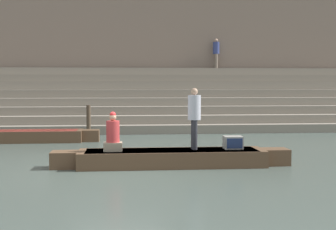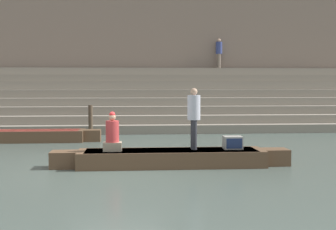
{
  "view_description": "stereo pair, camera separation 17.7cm",
  "coord_description": "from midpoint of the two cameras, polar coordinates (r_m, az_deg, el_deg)",
  "views": [
    {
      "loc": [
        0.2,
        -12.5,
        2.3
      ],
      "look_at": [
        1.5,
        1.58,
        1.36
      ],
      "focal_mm": 50.0,
      "sensor_mm": 36.0,
      "label": 1
    },
    {
      "loc": [
        0.38,
        -12.51,
        2.3
      ],
      "look_at": [
        1.5,
        1.58,
        1.36
      ],
      "focal_mm": 50.0,
      "sensor_mm": 36.0,
      "label": 2
    }
  ],
  "objects": [
    {
      "name": "rowboat_main",
      "position": [
        13.11,
        0.09,
        -5.21
      ],
      "size": [
        6.64,
        1.3,
        0.46
      ],
      "rotation": [
        0.0,
        0.0,
        -0.01
      ],
      "color": "brown",
      "rests_on": "ground"
    },
    {
      "name": "person_standing",
      "position": [
        13.17,
        2.83,
        0.1
      ],
      "size": [
        0.36,
        0.36,
        1.72
      ],
      "rotation": [
        0.0,
        0.0,
        0.25
      ],
      "color": "#28282D",
      "rests_on": "rowboat_main"
    },
    {
      "name": "mooring_post",
      "position": [
        20.68,
        -9.9,
        -0.71
      ],
      "size": [
        0.19,
        0.19,
        1.37
      ],
      "primitive_type": "cylinder",
      "color": "#473828",
      "rests_on": "ground"
    },
    {
      "name": "back_wall",
      "position": [
        27.42,
        -5.92,
        9.07
      ],
      "size": [
        34.2,
        1.28,
        9.69
      ],
      "color": "#7F6B5B",
      "rests_on": "ground"
    },
    {
      "name": "moored_boat_shore",
      "position": [
        19.41,
        -17.69,
        -2.44
      ],
      "size": [
        6.1,
        1.13,
        0.46
      ],
      "rotation": [
        0.0,
        0.0,
        -0.07
      ],
      "color": "brown",
      "rests_on": "ground"
    },
    {
      "name": "person_on_steps",
      "position": [
        26.91,
        5.7,
        7.74
      ],
      "size": [
        0.36,
        0.36,
        1.67
      ],
      "rotation": [
        0.0,
        0.0,
        4.0
      ],
      "color": "#756656",
      "rests_on": "ghat_steps"
    },
    {
      "name": "tv_set",
      "position": [
        13.41,
        7.56,
        -3.34
      ],
      "size": [
        0.52,
        0.42,
        0.36
      ],
      "rotation": [
        0.0,
        0.0,
        -0.08
      ],
      "color": "#9E998E",
      "rests_on": "rowboat_main"
    },
    {
      "name": "person_rowing",
      "position": [
        12.93,
        -7.12,
        -2.5
      ],
      "size": [
        0.51,
        0.4,
        1.08
      ],
      "rotation": [
        0.0,
        0.0,
        0.14
      ],
      "color": "gray",
      "rests_on": "rowboat_main"
    },
    {
      "name": "ghat_steps",
      "position": [
        24.77,
        -5.93,
        1.09
      ],
      "size": [
        36.0,
        5.55,
        3.19
      ],
      "color": "gray",
      "rests_on": "ground"
    },
    {
      "name": "ground_plane",
      "position": [
        12.72,
        -6.52,
        -6.62
      ],
      "size": [
        120.0,
        120.0,
        0.0
      ],
      "primitive_type": "plane",
      "color": "#47544C"
    }
  ]
}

